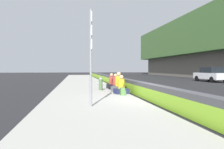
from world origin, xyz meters
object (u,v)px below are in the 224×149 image
seated_person_foreground (121,88)px  parked_car_fourth (211,74)px  fire_hydrant (101,83)px  seated_person_middle (119,85)px  seated_person_far (112,83)px  seated_person_rear (116,84)px  backpack (123,91)px  route_sign_post (91,50)px

seated_person_foreground → parked_car_fourth: parked_car_fourth is taller
fire_hydrant → seated_person_middle: seated_person_middle is taller
seated_person_far → parked_car_fourth: parked_car_fourth is taller
seated_person_foreground → seated_person_rear: (2.55, -0.13, 0.00)m
seated_person_far → fire_hydrant: bearing=147.2°
fire_hydrant → backpack: (-2.83, -0.85, -0.25)m
route_sign_post → backpack: size_ratio=9.00×
seated_person_far → backpack: 4.33m
fire_hydrant → seated_person_foreground: (-2.14, -0.93, -0.12)m
fire_hydrant → seated_person_far: bearing=-32.8°
backpack → seated_person_far: bearing=-1.5°
fire_hydrant → parked_car_fourth: 16.93m
fire_hydrant → seated_person_far: seated_person_far is taller
seated_person_middle → seated_person_far: bearing=1.4°
route_sign_post → seated_person_foreground: size_ratio=3.42×
fire_hydrant → parked_car_fourth: bearing=-56.4°
fire_hydrant → backpack: bearing=-163.3°
route_sign_post → backpack: route_sign_post is taller
seated_person_middle → seated_person_rear: seated_person_middle is taller
fire_hydrant → seated_person_middle: bearing=-131.1°
seated_person_rear → seated_person_foreground: bearing=177.1°
parked_car_fourth → seated_person_foreground: bearing=131.2°
route_sign_post → fire_hydrant: bearing=-9.9°
seated_person_foreground → seated_person_middle: size_ratio=0.87×
backpack → parked_car_fourth: 18.02m
route_sign_post → backpack: 4.16m
seated_person_foreground → seated_person_far: seated_person_far is taller
backpack → parked_car_fourth: bearing=-47.4°
route_sign_post → seated_person_foreground: bearing=-27.0°
seated_person_foreground → parked_car_fourth: 17.50m
seated_person_foreground → seated_person_rear: bearing=-2.9°
seated_person_foreground → seated_person_rear: seated_person_rear is taller
seated_person_rear → backpack: (-3.24, 0.21, -0.14)m
seated_person_rear → backpack: 3.25m
route_sign_post → parked_car_fourth: 21.62m
route_sign_post → backpack: (3.18, -1.89, -1.90)m
seated_person_rear → seated_person_far: 1.09m
seated_person_foreground → parked_car_fourth: bearing=-48.8°
fire_hydrant → parked_car_fourth: (9.37, -14.10, 0.27)m
seated_person_far → parked_car_fourth: 15.32m
seated_person_foreground → seated_person_far: size_ratio=0.98×
backpack → route_sign_post: bearing=149.2°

